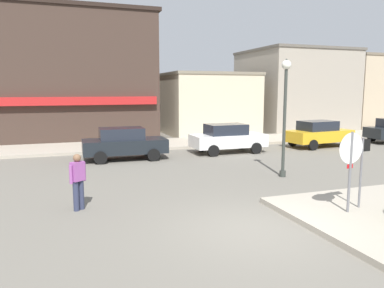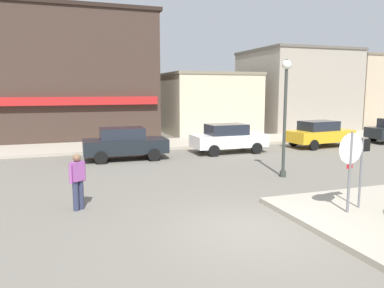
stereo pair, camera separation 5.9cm
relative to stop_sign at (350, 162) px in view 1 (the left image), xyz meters
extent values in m
plane|color=#6B665B|center=(-2.80, 0.00, -1.52)|extent=(160.00, 160.00, 0.00)
cube|color=#A89E8C|center=(-2.80, 14.45, -1.44)|extent=(80.00, 4.00, 0.15)
cylinder|color=slate|center=(0.00, -0.01, -0.37)|extent=(0.07, 0.07, 2.30)
cylinder|color=red|center=(0.00, 0.01, 0.35)|extent=(0.76, 0.08, 0.76)
cylinder|color=white|center=(0.00, 0.00, 0.35)|extent=(0.82, 0.08, 0.82)
cube|color=red|center=(0.00, 0.01, -0.13)|extent=(0.20, 0.03, 0.11)
cylinder|color=slate|center=(0.58, 0.22, -0.47)|extent=(0.06, 0.06, 2.10)
cube|color=black|center=(0.58, 0.23, 0.36)|extent=(0.60, 0.07, 0.34)
cube|color=white|center=(0.58, 0.24, 0.36)|extent=(0.54, 0.06, 0.29)
cube|color=black|center=(0.58, 0.24, 0.36)|extent=(0.34, 0.04, 0.08)
cylinder|color=#333833|center=(1.00, 4.66, 0.58)|extent=(0.12, 0.12, 4.20)
cylinder|color=#333833|center=(1.00, 4.66, -1.40)|extent=(0.24, 0.24, 0.24)
sphere|color=white|center=(1.00, 4.66, 2.79)|extent=(0.36, 0.36, 0.36)
cone|color=#333833|center=(1.00, 4.66, 2.94)|extent=(0.32, 0.32, 0.18)
cube|color=black|center=(-4.24, 10.36, -0.85)|extent=(4.04, 1.80, 0.66)
cube|color=#1E232D|center=(-4.39, 10.36, -0.24)|extent=(2.11, 1.44, 0.56)
cylinder|color=black|center=(-2.98, 11.18, -1.22)|extent=(0.60, 0.19, 0.60)
cylinder|color=black|center=(-3.02, 9.48, -1.22)|extent=(0.60, 0.19, 0.60)
cylinder|color=black|center=(-5.46, 11.24, -1.22)|extent=(0.60, 0.19, 0.60)
cylinder|color=black|center=(-5.50, 9.54, -1.22)|extent=(0.60, 0.19, 0.60)
cube|color=white|center=(1.37, 10.55, -0.85)|extent=(4.03, 1.77, 0.66)
cube|color=#1E232D|center=(1.22, 10.55, -0.24)|extent=(2.10, 1.43, 0.56)
cylinder|color=black|center=(2.59, 11.42, -1.22)|extent=(0.60, 0.19, 0.60)
cylinder|color=black|center=(2.62, 9.72, -1.22)|extent=(0.60, 0.19, 0.60)
cylinder|color=black|center=(0.11, 11.38, -1.22)|extent=(0.60, 0.19, 0.60)
cylinder|color=black|center=(0.14, 9.68, -1.22)|extent=(0.60, 0.19, 0.60)
cube|color=gold|center=(7.36, 10.66, -0.85)|extent=(4.16, 2.11, 0.66)
cube|color=#1E232D|center=(7.21, 10.64, -0.24)|extent=(2.21, 1.60, 0.56)
cylinder|color=black|center=(8.50, 11.63, -1.22)|extent=(0.62, 0.24, 0.60)
cylinder|color=black|center=(8.68, 9.94, -1.22)|extent=(0.62, 0.24, 0.60)
cylinder|color=black|center=(6.04, 11.38, -1.22)|extent=(0.62, 0.24, 0.60)
cylinder|color=black|center=(6.22, 9.68, -1.22)|extent=(0.62, 0.24, 0.60)
cylinder|color=black|center=(12.18, 11.44, -1.22)|extent=(0.62, 0.24, 0.60)
cylinder|color=#2D334C|center=(-6.81, 2.95, -1.09)|extent=(0.16, 0.16, 0.85)
cylinder|color=#2D334C|center=(-6.67, 3.06, -1.09)|extent=(0.16, 0.16, 0.85)
cube|color=#994C99|center=(-6.74, 3.01, -0.40)|extent=(0.42, 0.39, 0.54)
sphere|color=brown|center=(-6.74, 3.01, -0.02)|extent=(0.22, 0.22, 0.22)
cylinder|color=#994C99|center=(-6.92, 2.87, -0.45)|extent=(0.13, 0.13, 0.52)
cylinder|color=#994C99|center=(-6.55, 3.15, -0.45)|extent=(0.13, 0.13, 0.52)
cube|color=#3D2D26|center=(-6.82, 20.17, 2.67)|extent=(11.84, 7.44, 8.38)
cube|color=#B21E1E|center=(-6.82, 16.30, 1.18)|extent=(11.25, 0.40, 0.50)
cube|color=black|center=(-6.82, 20.17, 6.98)|extent=(12.20, 7.66, 0.24)
cube|color=beige|center=(3.65, 19.40, 0.71)|extent=(6.49, 5.99, 4.44)
cube|color=gray|center=(3.65, 19.40, 3.03)|extent=(6.62, 6.11, 0.20)
cube|color=#9E9384|center=(11.82, 19.90, 1.72)|extent=(7.85, 7.45, 6.46)
cube|color=#5E584F|center=(11.82, 19.90, 5.05)|extent=(8.00, 7.59, 0.20)
cube|color=tan|center=(19.58, 20.30, 1.60)|extent=(5.52, 6.20, 6.24)
cube|color=#716452|center=(19.58, 20.30, 4.82)|extent=(5.63, 6.32, 0.20)
camera|label=1|loc=(-7.09, -7.71, 1.86)|focal=35.00mm
camera|label=2|loc=(-7.03, -7.72, 1.86)|focal=35.00mm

